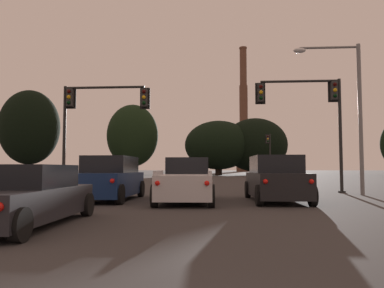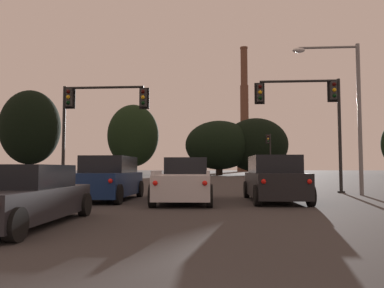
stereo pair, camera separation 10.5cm
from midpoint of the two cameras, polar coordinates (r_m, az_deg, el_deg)
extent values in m
cube|color=navy|center=(16.35, -12.40, -5.96)|extent=(1.92, 4.80, 0.95)
cube|color=black|center=(16.46, -12.24, -3.08)|extent=(1.78, 2.80, 0.70)
cylinder|color=black|center=(18.48, -13.53, -6.63)|extent=(0.22, 0.76, 0.76)
cylinder|color=black|center=(18.01, -7.78, -6.78)|extent=(0.22, 0.76, 0.76)
cylinder|color=black|center=(14.86, -18.04, -7.27)|extent=(0.22, 0.76, 0.76)
cylinder|color=black|center=(14.27, -10.96, -7.54)|extent=(0.22, 0.76, 0.76)
sphere|color=red|center=(14.32, -18.15, -5.35)|extent=(0.17, 0.17, 0.17)
sphere|color=red|center=(13.81, -12.12, -5.52)|extent=(0.17, 0.17, 0.17)
cube|color=black|center=(15.67, 12.62, -6.06)|extent=(2.04, 4.85, 0.95)
cube|color=black|center=(15.77, 12.50, -3.05)|extent=(1.85, 2.84, 0.70)
cylinder|color=black|center=(17.46, 8.47, -6.87)|extent=(0.24, 0.77, 0.76)
cylinder|color=black|center=(17.75, 14.56, -6.73)|extent=(0.24, 0.77, 0.76)
cylinder|color=black|center=(13.64, 10.13, -7.73)|extent=(0.24, 0.77, 0.76)
cylinder|color=black|center=(14.01, 17.84, -7.50)|extent=(0.24, 0.77, 0.76)
sphere|color=red|center=(13.15, 11.08, -5.63)|extent=(0.17, 0.17, 0.17)
sphere|color=red|center=(13.46, 17.69, -5.47)|extent=(0.17, 0.17, 0.17)
cube|color=silver|center=(15.13, -0.99, -6.33)|extent=(2.21, 5.48, 0.88)
cube|color=black|center=(16.87, -0.70, -3.35)|extent=(1.91, 1.87, 0.72)
cube|color=silver|center=(13.82, -5.18, -4.40)|extent=(0.20, 2.43, 0.16)
cube|color=silver|center=(13.72, 2.66, -4.41)|extent=(0.20, 2.43, 0.16)
cylinder|color=black|center=(17.41, -3.89, -6.84)|extent=(0.25, 0.81, 0.80)
cylinder|color=black|center=(17.33, 2.62, -6.86)|extent=(0.25, 0.81, 0.80)
cylinder|color=black|center=(13.05, -5.81, -7.86)|extent=(0.25, 0.81, 0.80)
cylinder|color=black|center=(12.94, 2.91, -7.91)|extent=(0.25, 0.81, 0.80)
sphere|color=red|center=(12.49, -5.38, -5.96)|extent=(0.17, 0.17, 0.17)
sphere|color=red|center=(12.39, 2.20, -5.99)|extent=(0.17, 0.17, 0.17)
cube|color=#232328|center=(9.66, -24.38, -8.24)|extent=(1.92, 4.65, 0.70)
cube|color=black|center=(9.83, -23.67, -4.52)|extent=(1.68, 2.24, 0.55)
cylinder|color=black|center=(11.76, -24.04, -8.39)|extent=(0.24, 0.65, 0.64)
cylinder|color=black|center=(11.10, -15.79, -8.87)|extent=(0.24, 0.65, 0.64)
cylinder|color=black|center=(7.60, -24.99, -11.09)|extent=(0.24, 0.65, 0.64)
cylinder|color=black|center=(50.07, 11.93, -1.84)|extent=(0.18, 0.18, 5.91)
cylinder|color=black|center=(50.06, 11.97, -5.16)|extent=(0.40, 0.40, 0.10)
cube|color=#282828|center=(50.16, 11.56, 0.77)|extent=(0.34, 0.34, 1.04)
cube|color=black|center=(50.34, 11.54, 0.75)|extent=(0.58, 0.03, 1.25)
sphere|color=#320504|center=(50.00, 11.59, 1.15)|extent=(0.22, 0.22, 0.22)
sphere|color=#F2AD14|center=(49.97, 11.59, 0.78)|extent=(0.22, 0.22, 0.22)
sphere|color=black|center=(49.95, 11.60, 0.42)|extent=(0.22, 0.22, 0.22)
cylinder|color=black|center=(22.84, -18.85, 0.77)|extent=(0.18, 0.18, 6.13)
cylinder|color=black|center=(22.81, -19.02, -6.80)|extent=(0.40, 0.40, 0.10)
cube|color=#282828|center=(23.04, -18.06, 6.73)|extent=(0.34, 0.34, 1.04)
cube|color=black|center=(23.20, -17.89, 6.65)|extent=(0.58, 0.03, 1.25)
sphere|color=#320504|center=(22.92, -18.22, 7.60)|extent=(0.22, 0.22, 0.22)
sphere|color=#F2AD14|center=(22.86, -18.24, 6.81)|extent=(0.22, 0.22, 0.22)
sphere|color=black|center=(22.81, -18.25, 6.01)|extent=(0.22, 0.22, 0.22)
cylinder|color=black|center=(22.47, -13.14, 8.39)|extent=(4.67, 0.14, 0.14)
sphere|color=black|center=(23.25, -18.70, 8.07)|extent=(0.18, 0.18, 0.18)
cube|color=#282828|center=(21.77, -7.24, 6.99)|extent=(0.34, 0.34, 1.04)
cube|color=black|center=(21.94, -7.15, 6.90)|extent=(0.58, 0.03, 1.25)
sphere|color=#320504|center=(21.65, -7.33, 7.92)|extent=(0.22, 0.22, 0.22)
sphere|color=#F2AD14|center=(21.59, -7.34, 7.08)|extent=(0.22, 0.22, 0.22)
sphere|color=black|center=(21.53, -7.35, 6.24)|extent=(0.22, 0.22, 0.22)
cylinder|color=black|center=(22.52, 21.72, 1.25)|extent=(0.18, 0.18, 6.41)
cylinder|color=black|center=(22.48, 21.92, -6.78)|extent=(0.40, 0.40, 0.10)
cube|color=#282828|center=(22.79, 20.86, 7.61)|extent=(0.34, 0.34, 1.04)
cube|color=black|center=(22.96, 20.73, 7.53)|extent=(0.58, 0.03, 1.25)
sphere|color=#320504|center=(22.67, 20.99, 8.50)|extent=(0.22, 0.22, 0.22)
sphere|color=#F2AD14|center=(22.61, 21.00, 7.70)|extent=(0.22, 0.22, 0.22)
sphere|color=black|center=(22.55, 21.02, 6.90)|extent=(0.22, 0.22, 0.22)
cylinder|color=black|center=(22.43, 16.09, 9.18)|extent=(4.40, 0.14, 0.14)
sphere|color=black|center=(22.99, 21.53, 8.98)|extent=(0.18, 0.18, 0.18)
cube|color=#282828|center=(21.95, 10.44, 7.67)|extent=(0.34, 0.34, 1.04)
cube|color=black|center=(22.12, 10.38, 7.58)|extent=(0.58, 0.03, 1.25)
sphere|color=#320504|center=(21.83, 10.48, 8.60)|extent=(0.22, 0.22, 0.22)
sphere|color=#F2AD14|center=(21.76, 10.49, 7.77)|extent=(0.22, 0.22, 0.22)
sphere|color=black|center=(21.70, 10.50, 6.93)|extent=(0.22, 0.22, 0.22)
cylinder|color=slate|center=(20.94, 24.31, 3.56)|extent=(0.20, 0.20, 7.77)
cylinder|color=slate|center=(21.26, 20.14, 13.65)|extent=(2.99, 0.12, 0.12)
sphere|color=slate|center=(21.71, 24.04, 13.38)|extent=(0.20, 0.20, 0.20)
ellipsoid|color=silver|center=(20.87, 16.09, 13.55)|extent=(0.64, 0.36, 0.26)
cylinder|color=#523427|center=(175.53, 8.09, -3.60)|extent=(7.17, 7.17, 3.53)
cylinder|color=brown|center=(175.90, 8.06, -0.02)|extent=(4.48, 4.48, 18.43)
cylinder|color=brown|center=(178.05, 8.01, 5.91)|extent=(3.85, 3.85, 18.43)
cylinder|color=brown|center=(182.05, 7.95, 11.64)|extent=(3.23, 3.23, 18.43)
cylinder|color=brown|center=(184.59, 7.93, 14.29)|extent=(3.61, 3.61, 0.70)
cylinder|color=black|center=(76.56, 4.21, -3.87)|extent=(1.38, 1.38, 2.40)
ellipsoid|color=black|center=(76.71, 4.19, -0.17)|extent=(13.84, 12.46, 9.98)
cylinder|color=black|center=(80.68, -8.97, -3.46)|extent=(1.09, 1.09, 3.42)
ellipsoid|color=black|center=(80.99, -8.92, 1.28)|extent=(10.94, 9.85, 13.28)
cylinder|color=black|center=(79.34, -23.54, -3.00)|extent=(1.16, 1.16, 3.95)
ellipsoid|color=black|center=(79.75, -23.40, 2.35)|extent=(11.60, 10.44, 14.57)
cylinder|color=black|center=(78.12, 9.75, -3.93)|extent=(1.32, 1.32, 2.10)
ellipsoid|color=black|center=(78.27, 9.71, -0.13)|extent=(13.23, 11.91, 11.04)
camera|label=1|loc=(0.05, -89.92, -0.01)|focal=35.00mm
camera|label=2|loc=(0.05, 90.08, 0.01)|focal=35.00mm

